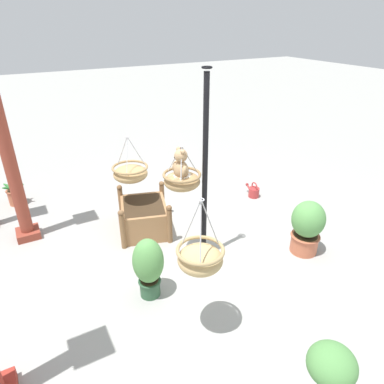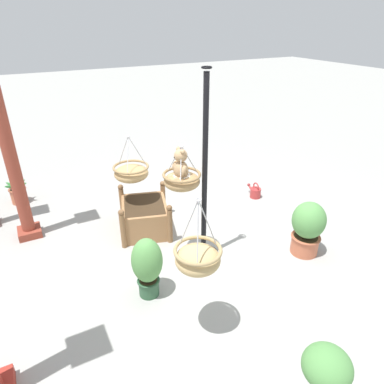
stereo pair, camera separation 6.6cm
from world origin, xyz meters
name	(u,v)px [view 1 (the left image)]	position (x,y,z in m)	size (l,w,h in m)	color
ground_plane	(198,246)	(0.00, 0.00, 0.00)	(40.00, 40.00, 0.00)	#9E9E99
display_pole_central	(204,206)	(-0.24, 0.04, 0.81)	(0.44, 0.44, 2.57)	black
hanging_basket_with_teddy	(182,180)	(-0.09, 0.29, 1.19)	(0.49, 0.49, 0.59)	#A37F51
teddy_bear	(180,167)	(-0.09, 0.32, 1.38)	(0.29, 0.27, 0.43)	tan
hanging_basket_left_high	(200,258)	(-1.36, 0.75, 0.99)	(0.47, 0.47, 0.78)	tan
hanging_basket_right_low	(130,173)	(0.99, 0.62, 0.94)	(0.54, 0.54, 0.71)	tan
greenhouse_pillar_left	(6,147)	(1.46, 2.19, 1.47)	(0.35, 0.35, 3.04)	brown
wooden_planter_box	(144,216)	(0.78, 0.53, 0.25)	(1.07, 0.98, 0.63)	#9E7047
potted_plant_flowering_red	(307,226)	(-0.84, -1.29, 0.43)	(0.46, 0.46, 0.81)	#BC6042
potted_plant_tall_leafy	(16,195)	(2.70, 2.25, 0.18)	(0.37, 0.38, 0.42)	#BC6042
potted_plant_small_succulent	(148,265)	(-0.59, 1.00, 0.44)	(0.37, 0.37, 0.80)	#2D5638
watering_can	(254,192)	(0.87, -1.70, 0.10)	(0.35, 0.20, 0.30)	#B23333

